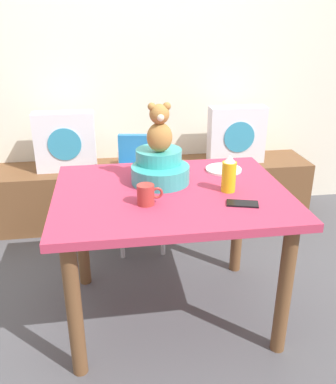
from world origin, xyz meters
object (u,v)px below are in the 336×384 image
pillow_floral_left (65,142)px  dining_table (171,211)px  ketchup_bottle (229,174)px  coffee_mug (146,195)px  book_stack (131,160)px  teddy_bear (160,129)px  dinner_plate_near (224,169)px  infant_seat_teal (160,168)px  highchair (140,178)px  cell_phone (242,204)px  pillow_floral_right (236,135)px

pillow_floral_left → dining_table: 1.33m
ketchup_bottle → coffee_mug: bearing=-167.1°
book_stack → teddy_bear: size_ratio=0.80×
coffee_mug → dinner_plate_near: bearing=39.2°
infant_seat_teal → teddy_bear: bearing=-90.0°
book_stack → highchair: bearing=-86.1°
dinner_plate_near → cell_phone: 0.46m
dining_table → infant_seat_teal: infant_seat_teal is taller
dining_table → infant_seat_teal: (-0.04, 0.14, 0.18)m
highchair → ketchup_bottle: bearing=-65.3°
book_stack → infant_seat_teal: size_ratio=0.61×
book_stack → coffee_mug: 1.37m
pillow_floral_right → ketchup_bottle: bearing=-109.3°
pillow_floral_right → cell_phone: bearing=-106.4°
pillow_floral_left → infant_seat_teal: size_ratio=1.33×
pillow_floral_right → dining_table: (-0.71, -1.18, -0.05)m
pillow_floral_left → dining_table: pillow_floral_left is taller
pillow_floral_left → teddy_bear: size_ratio=1.76×
pillow_floral_left → coffee_mug: 1.41m
teddy_bear → cell_phone: (0.34, -0.35, -0.27)m
pillow_floral_right → highchair: (-0.80, -0.42, -0.16)m
pillow_floral_right → infant_seat_teal: size_ratio=1.33×
highchair → teddy_bear: teddy_bear is taller
book_stack → teddy_bear: bearing=-85.2°
dinner_plate_near → dining_table: bearing=-144.0°
ketchup_bottle → cell_phone: size_ratio=1.28×
ketchup_bottle → dinner_plate_near: bearing=78.5°
dining_table → cell_phone: bearing=-35.2°
teddy_bear → coffee_mug: size_ratio=2.08×
pillow_floral_left → pillow_floral_right: size_ratio=1.00×
pillow_floral_right → highchair: size_ratio=0.56×
dinner_plate_near → cell_phone: (-0.04, -0.45, -0.00)m
book_stack → ketchup_bottle: bearing=-72.1°
teddy_bear → dinner_plate_near: teddy_bear is taller
highchair → coffee_mug: coffee_mug is taller
cell_phone → pillow_floral_left: bearing=49.3°
pillow_floral_left → infant_seat_teal: same height
pillow_floral_right → teddy_bear: 1.32m
dining_table → highchair: 0.78m
pillow_floral_left → teddy_bear: teddy_bear is taller
ketchup_bottle → cell_phone: (0.02, -0.16, -0.08)m
pillow_floral_left → cell_phone: pillow_floral_left is taller
pillow_floral_right → infant_seat_teal: same height
teddy_bear → book_stack: bearing=94.8°
dining_table → ketchup_bottle: bearing=-9.5°
dining_table → teddy_bear: size_ratio=4.59×
pillow_floral_left → ketchup_bottle: ketchup_bottle is taller
pillow_floral_left → pillow_floral_right: same height
highchair → teddy_bear: bearing=-84.6°
coffee_mug → cell_phone: coffee_mug is taller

